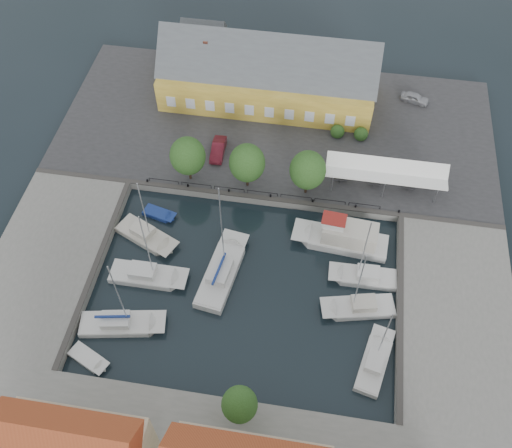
{
  "coord_description": "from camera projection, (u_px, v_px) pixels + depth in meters",
  "views": [
    {
      "loc": [
        6.13,
        -32.28,
        52.83
      ],
      "look_at": [
        0.0,
        6.0,
        1.5
      ],
      "focal_mm": 40.0,
      "sensor_mm": 36.0,
      "label": 1
    }
  ],
  "objects": [
    {
      "name": "east_boat_b",
      "position": [
        359.0,
        308.0,
        59.27
      ],
      "size": [
        8.02,
        4.16,
        10.64
      ],
      "color": "silver",
      "rests_on": "ground"
    },
    {
      "name": "tent_canopy",
      "position": [
        386.0,
        170.0,
        66.3
      ],
      "size": [
        14.0,
        4.0,
        2.83
      ],
      "color": "white",
      "rests_on": "north_quay"
    },
    {
      "name": "center_sailboat",
      "position": [
        222.0,
        273.0,
        61.73
      ],
      "size": [
        4.43,
        10.54,
        13.88
      ],
      "color": "silver",
      "rests_on": "ground"
    },
    {
      "name": "quay_edge_fittings",
      "position": [
        254.0,
        235.0,
        63.93
      ],
      "size": [
        56.0,
        24.72,
        0.4
      ],
      "color": "#383533",
      "rests_on": "north_quay"
    },
    {
      "name": "east_boat_c",
      "position": [
        374.0,
        363.0,
        55.63
      ],
      "size": [
        3.88,
        7.61,
        9.57
      ],
      "color": "silver",
      "rests_on": "ground"
    },
    {
      "name": "quay_trees",
      "position": [
        247.0,
        163.0,
        65.39
      ],
      "size": [
        18.2,
        4.2,
        6.3
      ],
      "color": "black",
      "rests_on": "north_quay"
    },
    {
      "name": "car_red",
      "position": [
        218.0,
        149.0,
        71.09
      ],
      "size": [
        1.68,
        4.47,
        1.46
      ],
      "primitive_type": "imported",
      "rotation": [
        0.0,
        0.0,
        0.03
      ],
      "color": "maroon",
      "rests_on": "north_quay"
    },
    {
      "name": "west_boat_d",
      "position": [
        121.0,
        324.0,
        58.12
      ],
      "size": [
        9.08,
        4.13,
        11.73
      ],
      "color": "silver",
      "rests_on": "ground"
    },
    {
      "name": "warehouse",
      "position": [
        263.0,
        76.0,
        75.54
      ],
      "size": [
        28.56,
        14.0,
        9.55
      ],
      "color": "gold",
      "rests_on": "north_quay"
    },
    {
      "name": "west_boat_b",
      "position": [
        146.0,
        236.0,
        64.82
      ],
      "size": [
        7.9,
        5.48,
        10.48
      ],
      "color": "beige",
      "rests_on": "ground"
    },
    {
      "name": "north_quay",
      "position": [
        276.0,
        127.0,
        75.24
      ],
      "size": [
        56.0,
        26.0,
        1.0
      ],
      "primitive_type": "cube",
      "color": "#2D2D30",
      "rests_on": "ground"
    },
    {
      "name": "west_quay",
      "position": [
        47.0,
        262.0,
        62.46
      ],
      "size": [
        12.0,
        24.0,
        1.0
      ],
      "primitive_type": "cube",
      "color": "slate",
      "rests_on": "ground"
    },
    {
      "name": "west_boat_c",
      "position": [
        147.0,
        276.0,
        61.63
      ],
      "size": [
        8.61,
        2.82,
        11.51
      ],
      "color": "silver",
      "rests_on": "ground"
    },
    {
      "name": "launch_sw",
      "position": [
        89.0,
        359.0,
        56.03
      ],
      "size": [
        4.58,
        3.26,
        0.98
      ],
      "color": "silver",
      "rests_on": "ground"
    },
    {
      "name": "trawler",
      "position": [
        344.0,
        238.0,
        63.71
      ],
      "size": [
        11.03,
        4.0,
        5.0
      ],
      "color": "silver",
      "rests_on": "ground"
    },
    {
      "name": "launch_nw",
      "position": [
        159.0,
        215.0,
        66.93
      ],
      "size": [
        4.13,
        2.44,
        0.88
      ],
      "color": "navy",
      "rests_on": "ground"
    },
    {
      "name": "car_silver",
      "position": [
        415.0,
        98.0,
        77.01
      ],
      "size": [
        4.09,
        2.47,
        1.3
      ],
      "primitive_type": "imported",
      "rotation": [
        0.0,
        0.0,
        1.31
      ],
      "color": "#ACAEB4",
      "rests_on": "north_quay"
    },
    {
      "name": "east_boat_a",
      "position": [
        364.0,
        277.0,
        61.52
      ],
      "size": [
        7.44,
        2.6,
        10.56
      ],
      "color": "silver",
      "rests_on": "ground"
    },
    {
      "name": "ground",
      "position": [
        247.0,
        276.0,
        61.95
      ],
      "size": [
        140.0,
        140.0,
        0.0
      ],
      "primitive_type": "plane",
      "color": "black",
      "rests_on": "ground"
    },
    {
      "name": "east_quay",
      "position": [
        456.0,
        319.0,
        58.26
      ],
      "size": [
        12.0,
        24.0,
        1.0
      ],
      "primitive_type": "cube",
      "color": "slate",
      "rests_on": "ground"
    }
  ]
}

